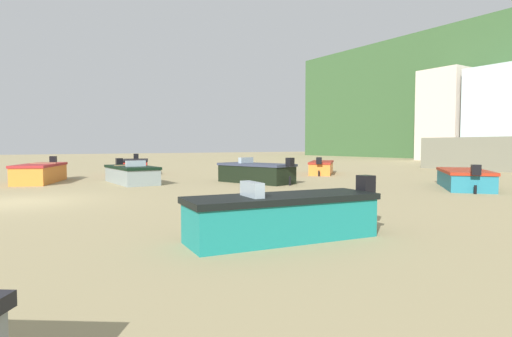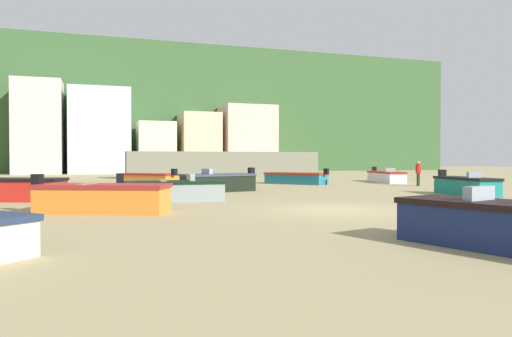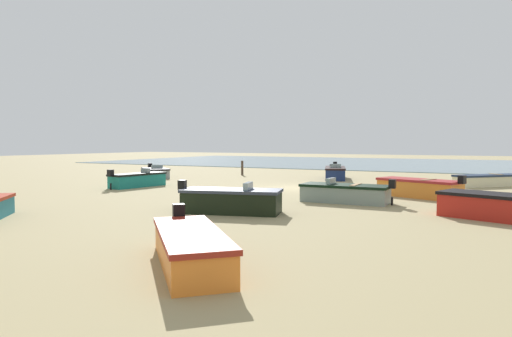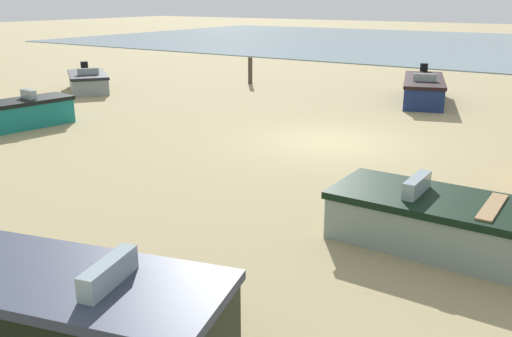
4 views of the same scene
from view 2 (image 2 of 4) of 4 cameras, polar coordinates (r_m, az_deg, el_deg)
ground_plane at (r=16.68m, az=9.45°, el=-4.86°), size 160.00×160.00×0.00m
headland_hill at (r=81.37m, az=-12.74°, el=6.03°), size 90.00×32.00×17.51m
harbor_pier at (r=46.17m, az=-3.68°, el=0.47°), size 18.45×2.40×2.44m
townhouse_far_left at (r=61.76m, az=-24.39°, el=4.47°), size 5.31×5.18×10.93m
townhouse_centre_left at (r=61.60m, az=-18.03°, el=4.23°), size 7.10×5.62×10.31m
townhouse_centre at (r=61.65m, az=-11.79°, el=2.43°), size 4.52×5.10×6.37m
townhouse_centre_right at (r=63.44m, az=-6.87°, el=2.99°), size 4.86×6.96×7.67m
townhouse_right at (r=64.89m, az=-1.14°, el=3.48°), size 6.82×6.59×8.84m
boat_teal_0 at (r=33.76m, az=4.81°, el=-1.15°), size 4.08×4.40×1.11m
boat_white_2 at (r=37.40m, az=15.13°, el=-0.94°), size 2.39×5.31×1.14m
boat_red_3 at (r=22.22m, az=-26.36°, el=-2.23°), size 3.98×2.68×1.27m
boat_grey_4 at (r=20.13m, az=-9.72°, el=-2.60°), size 4.32×1.63×1.16m
boat_black_5 at (r=25.81m, az=-4.48°, el=-1.65°), size 4.29×2.51×1.27m
boat_orange_8 at (r=32.29m, az=-12.74°, el=-1.26°), size 3.86×3.95×1.13m
boat_teal_9 at (r=25.09m, az=23.59°, el=-1.91°), size 1.74×4.15×1.19m
boat_orange_10 at (r=16.28m, az=-17.70°, el=-3.37°), size 4.45×3.03×1.25m
beach_walker_foreground at (r=32.80m, az=18.68°, el=-0.31°), size 0.48×0.48×1.62m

